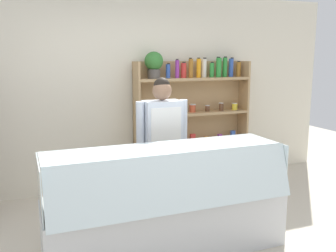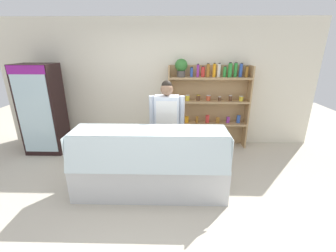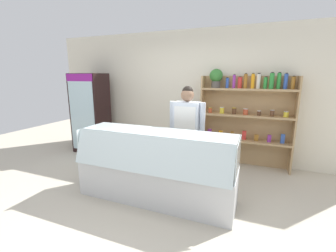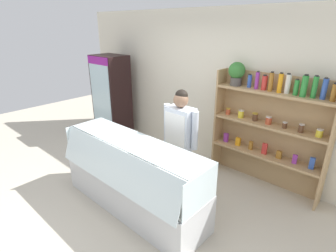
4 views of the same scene
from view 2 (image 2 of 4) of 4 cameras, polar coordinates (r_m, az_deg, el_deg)
name	(u,v)px [view 2 (image 2 of 4)]	position (r m, az deg, el deg)	size (l,w,h in m)	color
ground_plane	(151,193)	(3.61, -4.25, -16.64)	(12.00, 12.00, 0.00)	beige
back_wall	(158,84)	(5.01, -2.43, 10.58)	(6.80, 0.10, 2.70)	silver
drinks_fridge	(42,110)	(5.26, -29.26, 3.64)	(0.74, 0.57, 1.82)	black
shelving_unit	(206,99)	(4.91, 9.58, 6.86)	(1.72, 0.29, 1.90)	tan
deli_display_case	(150,174)	(3.48, -4.58, -11.99)	(2.25, 0.73, 1.01)	silver
shop_clerk	(167,119)	(3.86, -0.30, 1.69)	(0.60, 0.25, 1.61)	#4C4233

